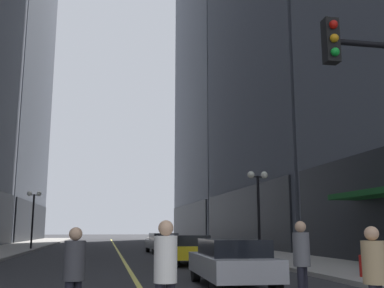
{
  "coord_description": "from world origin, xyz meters",
  "views": [
    {
      "loc": [
        -1.01,
        -3.94,
        1.6
      ],
      "look_at": [
        4.93,
        27.43,
        7.58
      ],
      "focal_mm": 42.46,
      "sensor_mm": 36.0,
      "label": 1
    }
  ],
  "objects_px": {
    "car_silver": "(231,261)",
    "pedestrian_with_orange_bag": "(74,271)",
    "car_yellow": "(188,249)",
    "street_lamp_left_far": "(33,207)",
    "car_grey": "(163,242)",
    "pedestrian_in_grey_suit": "(302,257)",
    "pedestrian_in_white_shirt": "(165,271)",
    "street_lamp_right_mid": "(258,195)",
    "pedestrian_in_tan_trench": "(374,273)",
    "fire_hydrant_right": "(364,268)"
  },
  "relations": [
    {
      "from": "car_silver",
      "to": "pedestrian_in_tan_trench",
      "type": "relative_size",
      "value": 2.75
    },
    {
      "from": "car_yellow",
      "to": "fire_hydrant_right",
      "type": "relative_size",
      "value": 5.24
    },
    {
      "from": "car_yellow",
      "to": "pedestrian_in_tan_trench",
      "type": "relative_size",
      "value": 2.56
    },
    {
      "from": "car_silver",
      "to": "fire_hydrant_right",
      "type": "height_order",
      "value": "car_silver"
    },
    {
      "from": "car_silver",
      "to": "pedestrian_in_grey_suit",
      "type": "distance_m",
      "value": 3.73
    },
    {
      "from": "car_grey",
      "to": "car_silver",
      "type": "bearing_deg",
      "value": -91.11
    },
    {
      "from": "pedestrian_in_grey_suit",
      "to": "pedestrian_in_tan_trench",
      "type": "bearing_deg",
      "value": -89.68
    },
    {
      "from": "pedestrian_in_grey_suit",
      "to": "pedestrian_with_orange_bag",
      "type": "bearing_deg",
      "value": -164.95
    },
    {
      "from": "car_silver",
      "to": "pedestrian_in_white_shirt",
      "type": "distance_m",
      "value": 6.42
    },
    {
      "from": "car_yellow",
      "to": "pedestrian_in_tan_trench",
      "type": "height_order",
      "value": "pedestrian_in_tan_trench"
    },
    {
      "from": "car_silver",
      "to": "pedestrian_with_orange_bag",
      "type": "distance_m",
      "value": 6.29
    },
    {
      "from": "street_lamp_right_mid",
      "to": "car_grey",
      "type": "bearing_deg",
      "value": 110.79
    },
    {
      "from": "pedestrian_in_tan_trench",
      "to": "street_lamp_right_mid",
      "type": "xyz_separation_m",
      "value": [
        3.45,
        15.16,
        2.31
      ]
    },
    {
      "from": "car_silver",
      "to": "fire_hydrant_right",
      "type": "bearing_deg",
      "value": 8.21
    },
    {
      "from": "fire_hydrant_right",
      "to": "pedestrian_with_orange_bag",
      "type": "bearing_deg",
      "value": -146.62
    },
    {
      "from": "street_lamp_right_mid",
      "to": "pedestrian_in_grey_suit",
      "type": "bearing_deg",
      "value": -105.33
    },
    {
      "from": "car_grey",
      "to": "fire_hydrant_right",
      "type": "xyz_separation_m",
      "value": [
        4.05,
        -17.66,
        -0.32
      ]
    },
    {
      "from": "car_yellow",
      "to": "street_lamp_right_mid",
      "type": "distance_m",
      "value": 4.49
    },
    {
      "from": "pedestrian_in_white_shirt",
      "to": "pedestrian_in_grey_suit",
      "type": "bearing_deg",
      "value": 35.2
    },
    {
      "from": "street_lamp_left_far",
      "to": "car_yellow",
      "type": "bearing_deg",
      "value": -59.57
    },
    {
      "from": "car_silver",
      "to": "pedestrian_in_tan_trench",
      "type": "distance_m",
      "value": 6.25
    },
    {
      "from": "pedestrian_in_grey_suit",
      "to": "street_lamp_left_far",
      "type": "xyz_separation_m",
      "value": [
        -9.34,
        27.55,
        2.23
      ]
    },
    {
      "from": "pedestrian_in_grey_suit",
      "to": "street_lamp_right_mid",
      "type": "height_order",
      "value": "street_lamp_right_mid"
    },
    {
      "from": "pedestrian_in_tan_trench",
      "to": "pedestrian_in_white_shirt",
      "type": "bearing_deg",
      "value": 173.09
    },
    {
      "from": "car_yellow",
      "to": "street_lamp_left_far",
      "type": "height_order",
      "value": "street_lamp_left_far"
    },
    {
      "from": "car_silver",
      "to": "pedestrian_with_orange_bag",
      "type": "xyz_separation_m",
      "value": [
        -3.96,
        -4.88,
        0.22
      ]
    },
    {
      "from": "pedestrian_in_white_shirt",
      "to": "pedestrian_with_orange_bag",
      "type": "bearing_deg",
      "value": 143.93
    },
    {
      "from": "car_grey",
      "to": "pedestrian_in_grey_suit",
      "type": "distance_m",
      "value": 21.99
    },
    {
      "from": "street_lamp_right_mid",
      "to": "pedestrian_in_white_shirt",
      "type": "bearing_deg",
      "value": -113.81
    },
    {
      "from": "car_silver",
      "to": "street_lamp_right_mid",
      "type": "relative_size",
      "value": 1.02
    },
    {
      "from": "car_yellow",
      "to": "pedestrian_in_tan_trench",
      "type": "xyz_separation_m",
      "value": [
        0.2,
        -14.5,
        0.23
      ]
    },
    {
      "from": "pedestrian_with_orange_bag",
      "to": "car_silver",
      "type": "bearing_deg",
      "value": 50.93
    },
    {
      "from": "street_lamp_left_far",
      "to": "fire_hydrant_right",
      "type": "xyz_separation_m",
      "value": [
        13.3,
        -23.22,
        -2.86
      ]
    },
    {
      "from": "car_silver",
      "to": "pedestrian_in_grey_suit",
      "type": "xyz_separation_m",
      "value": [
        0.45,
        -3.69,
        0.31
      ]
    },
    {
      "from": "car_silver",
      "to": "street_lamp_right_mid",
      "type": "bearing_deg",
      "value": 66.37
    },
    {
      "from": "car_grey",
      "to": "street_lamp_left_far",
      "type": "bearing_deg",
      "value": 148.97
    },
    {
      "from": "pedestrian_in_white_shirt",
      "to": "car_grey",
      "type": "bearing_deg",
      "value": 82.98
    },
    {
      "from": "pedestrian_with_orange_bag",
      "to": "pedestrian_in_grey_suit",
      "type": "distance_m",
      "value": 4.56
    },
    {
      "from": "car_silver",
      "to": "car_yellow",
      "type": "bearing_deg",
      "value": 88.21
    },
    {
      "from": "street_lamp_left_far",
      "to": "pedestrian_with_orange_bag",
      "type": "bearing_deg",
      "value": -80.26
    },
    {
      "from": "car_yellow",
      "to": "pedestrian_in_grey_suit",
      "type": "height_order",
      "value": "pedestrian_in_grey_suit"
    },
    {
      "from": "car_yellow",
      "to": "pedestrian_in_white_shirt",
      "type": "height_order",
      "value": "pedestrian_in_white_shirt"
    },
    {
      "from": "pedestrian_in_white_shirt",
      "to": "street_lamp_left_far",
      "type": "xyz_separation_m",
      "value": [
        -6.27,
        29.71,
        2.25
      ]
    },
    {
      "from": "car_yellow",
      "to": "street_lamp_right_mid",
      "type": "bearing_deg",
      "value": 10.2
    },
    {
      "from": "pedestrian_with_orange_bag",
      "to": "pedestrian_in_white_shirt",
      "type": "distance_m",
      "value": 1.66
    },
    {
      "from": "car_silver",
      "to": "street_lamp_left_far",
      "type": "bearing_deg",
      "value": 110.44
    },
    {
      "from": "pedestrian_with_orange_bag",
      "to": "pedestrian_in_tan_trench",
      "type": "relative_size",
      "value": 0.99
    },
    {
      "from": "pedestrian_in_grey_suit",
      "to": "pedestrian_in_tan_trench",
      "type": "distance_m",
      "value": 2.54
    },
    {
      "from": "car_grey",
      "to": "street_lamp_left_far",
      "type": "height_order",
      "value": "street_lamp_left_far"
    },
    {
      "from": "pedestrian_in_white_shirt",
      "to": "pedestrian_in_tan_trench",
      "type": "relative_size",
      "value": 1.05
    }
  ]
}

